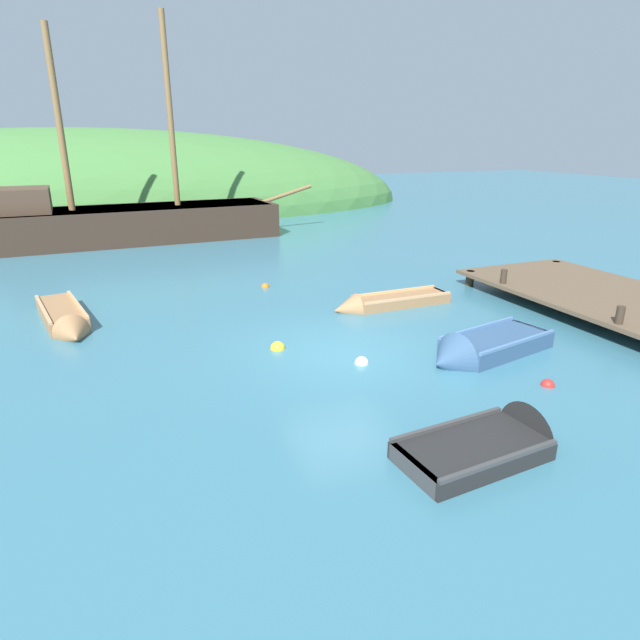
{
  "coord_description": "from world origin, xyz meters",
  "views": [
    {
      "loc": [
        -5.07,
        -10.74,
        4.9
      ],
      "look_at": [
        0.1,
        1.68,
        0.27
      ],
      "focal_mm": 29.75,
      "sensor_mm": 36.0,
      "label": 1
    }
  ],
  "objects_px": {
    "rowboat_near_dock": "(385,304)",
    "buoy_white": "(362,363)",
    "sailing_ship": "(121,230)",
    "buoy_yellow": "(278,349)",
    "rowboat_portside": "(481,350)",
    "rowboat_far": "(65,320)",
    "rowboat_outer_right": "(499,445)",
    "buoy_red": "(548,386)",
    "buoy_orange": "(265,287)"
  },
  "relations": [
    {
      "from": "buoy_red",
      "to": "buoy_yellow",
      "type": "height_order",
      "value": "buoy_yellow"
    },
    {
      "from": "sailing_ship",
      "to": "buoy_white",
      "type": "distance_m",
      "value": 18.66
    },
    {
      "from": "rowboat_near_dock",
      "to": "buoy_white",
      "type": "bearing_deg",
      "value": 53.43
    },
    {
      "from": "buoy_red",
      "to": "sailing_ship",
      "type": "bearing_deg",
      "value": 109.3
    },
    {
      "from": "buoy_yellow",
      "to": "buoy_red",
      "type": "bearing_deg",
      "value": -42.07
    },
    {
      "from": "rowboat_outer_right",
      "to": "buoy_white",
      "type": "xyz_separation_m",
      "value": [
        -0.48,
        4.06,
        -0.09
      ]
    },
    {
      "from": "sailing_ship",
      "to": "buoy_red",
      "type": "height_order",
      "value": "sailing_ship"
    },
    {
      "from": "rowboat_portside",
      "to": "buoy_yellow",
      "type": "xyz_separation_m",
      "value": [
        -4.3,
        2.29,
        -0.14
      ]
    },
    {
      "from": "rowboat_far",
      "to": "rowboat_portside",
      "type": "bearing_deg",
      "value": 45.33
    },
    {
      "from": "sailing_ship",
      "to": "buoy_yellow",
      "type": "bearing_deg",
      "value": -82.91
    },
    {
      "from": "rowboat_outer_right",
      "to": "buoy_red",
      "type": "xyz_separation_m",
      "value": [
        2.59,
        1.53,
        -0.09
      ]
    },
    {
      "from": "buoy_red",
      "to": "buoy_white",
      "type": "xyz_separation_m",
      "value": [
        -3.07,
        2.53,
        0.0
      ]
    },
    {
      "from": "rowboat_portside",
      "to": "buoy_yellow",
      "type": "distance_m",
      "value": 4.87
    },
    {
      "from": "buoy_red",
      "to": "buoy_orange",
      "type": "relative_size",
      "value": 1.0
    },
    {
      "from": "rowboat_outer_right",
      "to": "buoy_white",
      "type": "relative_size",
      "value": 9.35
    },
    {
      "from": "sailing_ship",
      "to": "buoy_yellow",
      "type": "relative_size",
      "value": 47.86
    },
    {
      "from": "sailing_ship",
      "to": "buoy_red",
      "type": "distance_m",
      "value": 21.94
    },
    {
      "from": "buoy_white",
      "to": "buoy_yellow",
      "type": "height_order",
      "value": "buoy_yellow"
    },
    {
      "from": "rowboat_portside",
      "to": "rowboat_outer_right",
      "type": "xyz_separation_m",
      "value": [
        -2.32,
        -3.37,
        -0.05
      ]
    },
    {
      "from": "rowboat_near_dock",
      "to": "buoy_red",
      "type": "bearing_deg",
      "value": 93.79
    },
    {
      "from": "rowboat_near_dock",
      "to": "buoy_yellow",
      "type": "relative_size",
      "value": 10.35
    },
    {
      "from": "sailing_ship",
      "to": "buoy_yellow",
      "type": "height_order",
      "value": "sailing_ship"
    },
    {
      "from": "rowboat_far",
      "to": "buoy_yellow",
      "type": "distance_m",
      "value": 6.25
    },
    {
      "from": "rowboat_portside",
      "to": "rowboat_far",
      "type": "distance_m",
      "value": 11.07
    },
    {
      "from": "rowboat_near_dock",
      "to": "rowboat_far",
      "type": "distance_m",
      "value": 9.19
    },
    {
      "from": "rowboat_near_dock",
      "to": "buoy_white",
      "type": "xyz_separation_m",
      "value": [
        -2.61,
        -3.59,
        -0.1
      ]
    },
    {
      "from": "buoy_red",
      "to": "buoy_white",
      "type": "relative_size",
      "value": 0.87
    },
    {
      "from": "rowboat_near_dock",
      "to": "buoy_yellow",
      "type": "xyz_separation_m",
      "value": [
        -4.11,
        -1.99,
        -0.1
      ]
    },
    {
      "from": "rowboat_near_dock",
      "to": "rowboat_outer_right",
      "type": "bearing_deg",
      "value": 73.88
    },
    {
      "from": "rowboat_outer_right",
      "to": "buoy_red",
      "type": "height_order",
      "value": "rowboat_outer_right"
    },
    {
      "from": "sailing_ship",
      "to": "rowboat_near_dock",
      "type": "height_order",
      "value": "sailing_ship"
    },
    {
      "from": "buoy_red",
      "to": "rowboat_far",
      "type": "bearing_deg",
      "value": 139.62
    },
    {
      "from": "buoy_yellow",
      "to": "buoy_orange",
      "type": "height_order",
      "value": "buoy_yellow"
    },
    {
      "from": "buoy_yellow",
      "to": "rowboat_outer_right",
      "type": "bearing_deg",
      "value": -70.73
    },
    {
      "from": "buoy_orange",
      "to": "buoy_white",
      "type": "bearing_deg",
      "value": -89.19
    },
    {
      "from": "buoy_red",
      "to": "rowboat_portside",
      "type": "bearing_deg",
      "value": 98.53
    },
    {
      "from": "sailing_ship",
      "to": "rowboat_portside",
      "type": "height_order",
      "value": "sailing_ship"
    },
    {
      "from": "rowboat_portside",
      "to": "rowboat_near_dock",
      "type": "xyz_separation_m",
      "value": [
        -0.19,
        4.28,
        -0.05
      ]
    },
    {
      "from": "sailing_ship",
      "to": "rowboat_near_dock",
      "type": "bearing_deg",
      "value": -67.14
    },
    {
      "from": "rowboat_near_dock",
      "to": "rowboat_far",
      "type": "bearing_deg",
      "value": -12.6
    },
    {
      "from": "rowboat_near_dock",
      "to": "buoy_red",
      "type": "xyz_separation_m",
      "value": [
        0.46,
        -6.12,
        -0.1
      ]
    },
    {
      "from": "sailing_ship",
      "to": "buoy_white",
      "type": "height_order",
      "value": "sailing_ship"
    },
    {
      "from": "rowboat_portside",
      "to": "buoy_orange",
      "type": "height_order",
      "value": "rowboat_portside"
    },
    {
      "from": "rowboat_portside",
      "to": "rowboat_far",
      "type": "bearing_deg",
      "value": -45.4
    },
    {
      "from": "buoy_white",
      "to": "buoy_yellow",
      "type": "distance_m",
      "value": 2.19
    },
    {
      "from": "rowboat_far",
      "to": "buoy_red",
      "type": "xyz_separation_m",
      "value": [
        9.45,
        -8.04,
        -0.14
      ]
    },
    {
      "from": "rowboat_portside",
      "to": "buoy_white",
      "type": "relative_size",
      "value": 10.92
    },
    {
      "from": "buoy_red",
      "to": "buoy_orange",
      "type": "height_order",
      "value": "same"
    },
    {
      "from": "rowboat_far",
      "to": "buoy_orange",
      "type": "xyz_separation_m",
      "value": [
        6.27,
        1.68,
        -0.14
      ]
    },
    {
      "from": "rowboat_near_dock",
      "to": "rowboat_far",
      "type": "height_order",
      "value": "rowboat_far"
    }
  ]
}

